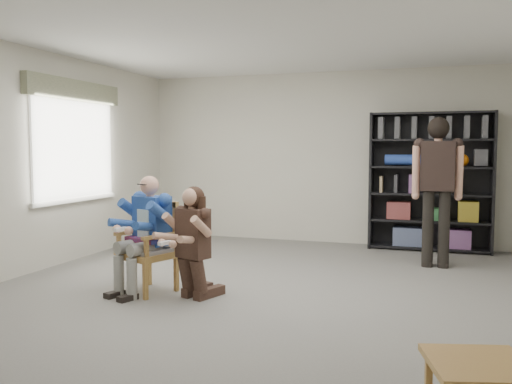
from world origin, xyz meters
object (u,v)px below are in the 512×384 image
(kneeling_woman, at_px, (191,243))
(bookshelf, at_px, (430,182))
(standing_man, at_px, (437,194))
(armchair, at_px, (147,247))
(seated_man, at_px, (147,234))

(kneeling_woman, bearing_deg, bookshelf, 77.86)
(kneeling_woman, height_order, standing_man, standing_man)
(standing_man, bearing_deg, armchair, -143.11)
(armchair, relative_size, standing_man, 0.51)
(seated_man, xyz_separation_m, standing_man, (2.97, 2.27, 0.33))
(armchair, xyz_separation_m, bookshelf, (2.87, 3.50, 0.56))
(seated_man, bearing_deg, armchair, 0.00)
(bookshelf, xyz_separation_m, standing_man, (0.09, -1.23, -0.08))
(armchair, height_order, seated_man, seated_man)
(seated_man, xyz_separation_m, kneeling_woman, (0.58, -0.12, -0.05))
(armchair, distance_m, seated_man, 0.15)
(bookshelf, bearing_deg, standing_man, -85.59)
(armchair, bearing_deg, standing_man, 57.64)
(armchair, bearing_deg, seated_man, 0.00)
(seated_man, height_order, standing_man, standing_man)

